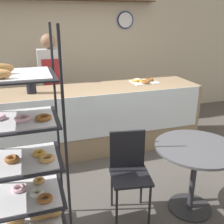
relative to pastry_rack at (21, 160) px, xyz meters
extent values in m
plane|color=#4C4742|center=(1.08, 0.55, -0.84)|extent=(14.00, 14.00, 0.00)
cube|color=beige|center=(1.08, 3.05, 0.51)|extent=(10.00, 0.06, 2.70)
cube|color=#4C331E|center=(1.08, 2.90, 1.39)|extent=(2.93, 0.24, 0.02)
cylinder|color=navy|center=(2.01, 3.00, 1.06)|extent=(0.32, 0.03, 0.32)
cylinder|color=white|center=(2.01, 2.98, 1.06)|extent=(0.28, 0.00, 0.28)
cube|color=#937A5B|center=(1.08, 1.61, -0.36)|extent=(3.08, 0.76, 0.96)
cube|color=silver|center=(1.08, 1.22, -0.18)|extent=(2.95, 0.01, 0.62)
cylinder|color=black|center=(0.34, -0.28, 0.11)|extent=(0.02, 0.02, 1.90)
cylinder|color=black|center=(0.34, 0.28, 0.11)|extent=(0.02, 0.02, 1.90)
ellipsoid|color=#B27F47|center=(0.21, 0.08, -0.66)|extent=(0.19, 0.12, 0.07)
ellipsoid|color=#B27F47|center=(0.11, 0.08, -0.66)|extent=(0.22, 0.10, 0.09)
ellipsoid|color=olive|center=(-0.12, 0.08, -0.66)|extent=(0.17, 0.11, 0.08)
cube|color=black|center=(-0.01, 0.00, -0.37)|extent=(0.66, 0.54, 0.01)
cube|color=silver|center=(-0.01, 0.00, -0.35)|extent=(0.58, 0.48, 0.01)
torus|color=brown|center=(0.15, -0.13, -0.33)|extent=(0.13, 0.13, 0.04)
torus|color=silver|center=(0.09, -0.03, -0.33)|extent=(0.12, 0.12, 0.04)
torus|color=tan|center=(0.12, 0.16, -0.33)|extent=(0.11, 0.11, 0.03)
torus|color=#EAB2C1|center=(-0.06, 0.09, -0.33)|extent=(0.12, 0.12, 0.03)
cube|color=black|center=(-0.01, 0.00, -0.01)|extent=(0.66, 0.54, 0.01)
cube|color=silver|center=(-0.01, 0.00, 0.00)|extent=(0.58, 0.48, 0.01)
torus|color=brown|center=(-0.07, -0.01, 0.02)|extent=(0.12, 0.12, 0.04)
torus|color=gold|center=(0.15, 0.03, 0.02)|extent=(0.11, 0.11, 0.03)
torus|color=tan|center=(0.20, -0.08, 0.02)|extent=(0.13, 0.13, 0.03)
cube|color=black|center=(-0.01, 0.00, 0.34)|extent=(0.66, 0.54, 0.01)
cube|color=silver|center=(-0.01, 0.00, 0.35)|extent=(0.58, 0.48, 0.01)
torus|color=brown|center=(0.20, -0.07, 0.37)|extent=(0.13, 0.13, 0.03)
torus|color=#EAB2C1|center=(0.05, -0.04, 0.37)|extent=(0.13, 0.13, 0.03)
cube|color=black|center=(-0.01, 0.00, 0.69)|extent=(0.66, 0.54, 0.01)
cube|color=silver|center=(-0.01, 0.00, 0.70)|extent=(0.58, 0.48, 0.01)
cube|color=#282833|center=(0.46, 2.23, -0.37)|extent=(0.22, 0.19, 0.94)
cube|color=#B2B2B7|center=(0.46, 2.23, 0.37)|extent=(0.37, 0.22, 0.54)
cube|color=maroon|center=(0.46, 2.12, 0.27)|extent=(0.26, 0.01, 0.45)
sphere|color=#8C664C|center=(0.46, 2.23, 0.76)|extent=(0.23, 0.23, 0.23)
cylinder|color=#262628|center=(1.63, -0.08, -0.83)|extent=(0.45, 0.45, 0.02)
cylinder|color=#333338|center=(1.63, -0.08, -0.47)|extent=(0.06, 0.06, 0.69)
cylinder|color=#4C4C51|center=(1.63, -0.08, -0.11)|extent=(0.82, 0.82, 0.02)
cylinder|color=black|center=(0.79, -0.11, -0.61)|extent=(0.02, 0.02, 0.45)
cylinder|color=black|center=(1.11, -0.16, -0.61)|extent=(0.02, 0.02, 0.45)
cylinder|color=black|center=(0.85, 0.21, -0.61)|extent=(0.02, 0.02, 0.45)
cylinder|color=black|center=(1.17, 0.16, -0.61)|extent=(0.02, 0.02, 0.45)
cube|color=black|center=(0.98, 0.03, -0.38)|extent=(0.44, 0.44, 0.03)
cube|color=black|center=(1.01, 0.20, -0.16)|extent=(0.36, 0.09, 0.40)
cylinder|color=black|center=(0.14, 1.60, 0.29)|extent=(0.13, 0.13, 0.32)
ellipsoid|color=black|center=(0.14, 1.60, 0.46)|extent=(0.11, 0.11, 0.05)
cube|color=silver|center=(1.87, 1.71, 0.13)|extent=(0.41, 0.33, 0.01)
torus|color=brown|center=(1.84, 1.60, 0.16)|extent=(0.13, 0.13, 0.04)
torus|color=gold|center=(1.74, 1.76, 0.16)|extent=(0.12, 0.12, 0.04)
torus|color=brown|center=(1.87, 1.67, 0.15)|extent=(0.11, 0.11, 0.03)
torus|color=gold|center=(1.83, 1.70, 0.15)|extent=(0.10, 0.10, 0.03)
torus|color=silver|center=(1.78, 1.79, 0.16)|extent=(0.12, 0.12, 0.04)
torus|color=brown|center=(1.97, 1.74, 0.16)|extent=(0.14, 0.14, 0.04)
camera|label=1|loc=(0.13, -2.02, 1.09)|focal=42.00mm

